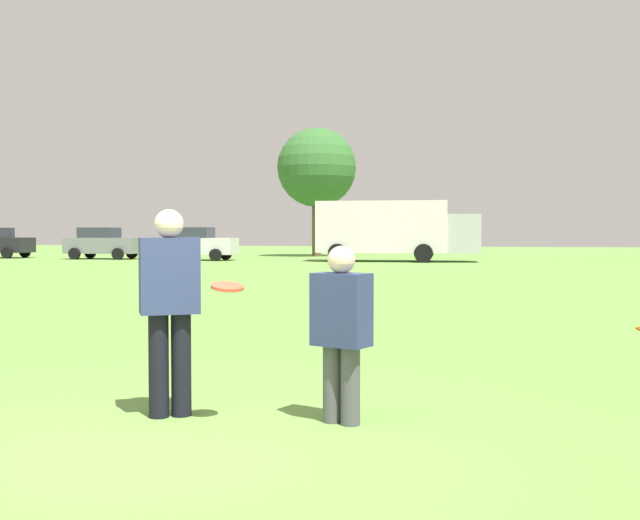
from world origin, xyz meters
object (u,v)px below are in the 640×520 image
Objects in this scene: player_thrower at (170,300)px; parked_car_mid_left at (103,243)px; player_defender at (341,325)px; box_truck at (394,228)px; parked_car_center at (197,244)px; frisbee at (227,287)px.

parked_car_mid_left reaches higher than player_thrower.
player_defender is 0.17× the size of box_truck.
parked_car_center is 0.50× the size of box_truck.
box_truck reaches higher than player_thrower.
box_truck is at bearing 1.97° from parked_car_center.
player_thrower is 0.64m from frisbee.
player_thrower is at bearing 160.42° from frisbee.
player_thrower is 0.41× the size of parked_car_center.
player_defender is 0.34× the size of parked_car_mid_left.
player_thrower is at bearing -69.59° from parked_car_center.
player_thrower reaches higher than player_defender.
player_defender is 0.98m from frisbee.
frisbee is 35.20m from box_truck.
box_truck reaches higher than frisbee.
player_thrower is 0.41× the size of parked_car_mid_left.
frisbee is 0.06× the size of parked_car_mid_left.
box_truck reaches higher than parked_car_center.
parked_car_mid_left is at bearing 173.00° from parked_car_center.
parked_car_mid_left is 16.94m from box_truck.
frisbee is at bearing -19.58° from player_thrower.
parked_car_mid_left reaches higher than frisbee.
parked_car_mid_left is (-19.47, 35.47, -0.21)m from frisbee.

